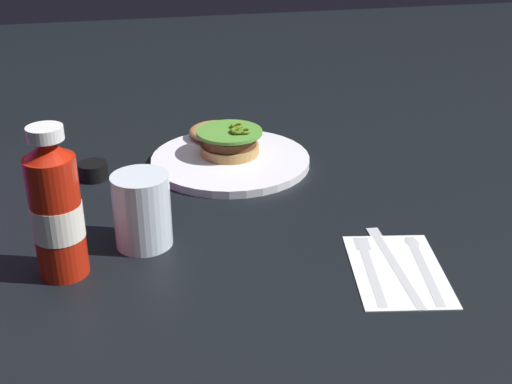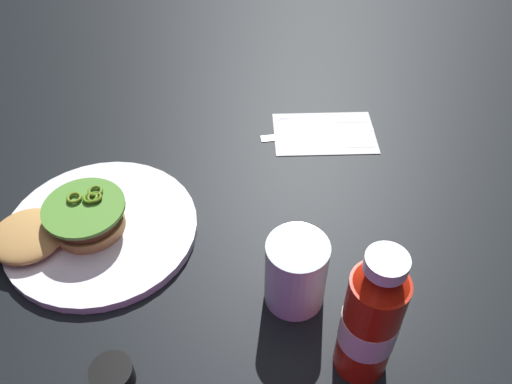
{
  "view_description": "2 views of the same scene",
  "coord_description": "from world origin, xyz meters",
  "px_view_note": "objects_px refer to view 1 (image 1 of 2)",
  "views": [
    {
      "loc": [
        -0.99,
        0.15,
        0.5
      ],
      "look_at": [
        -0.12,
        -0.04,
        0.07
      ],
      "focal_mm": 47.04,
      "sensor_mm": 36.0,
      "label": 1
    },
    {
      "loc": [
        0.02,
        0.53,
        0.63
      ],
      "look_at": [
        -0.1,
        0.0,
        0.09
      ],
      "focal_mm": 37.65,
      "sensor_mm": 36.0,
      "label": 2
    }
  ],
  "objects_px": {
    "napkin": "(398,270)",
    "spoon_utensil": "(419,256)",
    "burger_sandwich": "(225,138)",
    "ketchup_bottle": "(56,210)",
    "water_glass": "(142,210)",
    "condiment_cup": "(93,171)",
    "butter_knife": "(391,257)",
    "fork_utensil": "(369,261)",
    "dinner_plate": "(230,161)"
  },
  "relations": [
    {
      "from": "water_glass",
      "to": "butter_knife",
      "type": "height_order",
      "value": "water_glass"
    },
    {
      "from": "dinner_plate",
      "to": "spoon_utensil",
      "type": "distance_m",
      "value": 0.43
    },
    {
      "from": "dinner_plate",
      "to": "burger_sandwich",
      "type": "relative_size",
      "value": 1.45
    },
    {
      "from": "dinner_plate",
      "to": "spoon_utensil",
      "type": "xyz_separation_m",
      "value": [
        -0.39,
        -0.2,
        -0.0
      ]
    },
    {
      "from": "water_glass",
      "to": "spoon_utensil",
      "type": "relative_size",
      "value": 0.61
    },
    {
      "from": "napkin",
      "to": "spoon_utensil",
      "type": "height_order",
      "value": "spoon_utensil"
    },
    {
      "from": "ketchup_bottle",
      "to": "napkin",
      "type": "bearing_deg",
      "value": -101.96
    },
    {
      "from": "napkin",
      "to": "butter_knife",
      "type": "bearing_deg",
      "value": -4.23
    },
    {
      "from": "water_glass",
      "to": "spoon_utensil",
      "type": "bearing_deg",
      "value": -108.88
    },
    {
      "from": "spoon_utensil",
      "to": "condiment_cup",
      "type": "bearing_deg",
      "value": 49.9
    },
    {
      "from": "condiment_cup",
      "to": "fork_utensil",
      "type": "xyz_separation_m",
      "value": [
        -0.37,
        -0.37,
        -0.01
      ]
    },
    {
      "from": "burger_sandwich",
      "to": "ketchup_bottle",
      "type": "bearing_deg",
      "value": 141.71
    },
    {
      "from": "burger_sandwich",
      "to": "butter_knife",
      "type": "relative_size",
      "value": 0.95
    },
    {
      "from": "burger_sandwich",
      "to": "condiment_cup",
      "type": "relative_size",
      "value": 3.84
    },
    {
      "from": "fork_utensil",
      "to": "napkin",
      "type": "bearing_deg",
      "value": -126.89
    },
    {
      "from": "ketchup_bottle",
      "to": "butter_knife",
      "type": "relative_size",
      "value": 0.99
    },
    {
      "from": "condiment_cup",
      "to": "spoon_utensil",
      "type": "distance_m",
      "value": 0.58
    },
    {
      "from": "ketchup_bottle",
      "to": "fork_utensil",
      "type": "height_order",
      "value": "ketchup_bottle"
    },
    {
      "from": "ketchup_bottle",
      "to": "fork_utensil",
      "type": "bearing_deg",
      "value": -99.59
    },
    {
      "from": "ketchup_bottle",
      "to": "butter_knife",
      "type": "bearing_deg",
      "value": -98.6
    },
    {
      "from": "condiment_cup",
      "to": "napkin",
      "type": "xyz_separation_m",
      "value": [
        -0.4,
        -0.4,
        -0.01
      ]
    },
    {
      "from": "butter_knife",
      "to": "burger_sandwich",
      "type": "bearing_deg",
      "value": 20.47
    },
    {
      "from": "water_glass",
      "to": "dinner_plate",
      "type": "bearing_deg",
      "value": -34.26
    },
    {
      "from": "butter_knife",
      "to": "fork_utensil",
      "type": "xyz_separation_m",
      "value": [
        -0.0,
        0.03,
        0.0
      ]
    },
    {
      "from": "burger_sandwich",
      "to": "butter_knife",
      "type": "distance_m",
      "value": 0.46
    },
    {
      "from": "napkin",
      "to": "condiment_cup",
      "type": "bearing_deg",
      "value": 45.54
    },
    {
      "from": "water_glass",
      "to": "spoon_utensil",
      "type": "xyz_separation_m",
      "value": [
        -0.13,
        -0.37,
        -0.05
      ]
    },
    {
      "from": "butter_knife",
      "to": "spoon_utensil",
      "type": "bearing_deg",
      "value": -97.74
    },
    {
      "from": "butter_knife",
      "to": "ketchup_bottle",
      "type": "bearing_deg",
      "value": 81.4
    },
    {
      "from": "butter_knife",
      "to": "dinner_plate",
      "type": "bearing_deg",
      "value": 22.61
    },
    {
      "from": "burger_sandwich",
      "to": "spoon_utensil",
      "type": "relative_size",
      "value": 1.13
    },
    {
      "from": "condiment_cup",
      "to": "butter_knife",
      "type": "relative_size",
      "value": 0.25
    },
    {
      "from": "burger_sandwich",
      "to": "water_glass",
      "type": "height_order",
      "value": "water_glass"
    },
    {
      "from": "fork_utensil",
      "to": "ketchup_bottle",
      "type": "bearing_deg",
      "value": 80.41
    },
    {
      "from": "dinner_plate",
      "to": "burger_sandwich",
      "type": "xyz_separation_m",
      "value": [
        0.05,
        0.0,
        0.03
      ]
    },
    {
      "from": "condiment_cup",
      "to": "dinner_plate",
      "type": "bearing_deg",
      "value": -87.68
    },
    {
      "from": "burger_sandwich",
      "to": "spoon_utensil",
      "type": "xyz_separation_m",
      "value": [
        -0.43,
        -0.2,
        -0.03
      ]
    },
    {
      "from": "spoon_utensil",
      "to": "fork_utensil",
      "type": "bearing_deg",
      "value": 87.4
    },
    {
      "from": "burger_sandwich",
      "to": "condiment_cup",
      "type": "distance_m",
      "value": 0.25
    },
    {
      "from": "burger_sandwich",
      "to": "spoon_utensil",
      "type": "bearing_deg",
      "value": -155.29
    },
    {
      "from": "ketchup_bottle",
      "to": "burger_sandwich",
      "type": "bearing_deg",
      "value": -38.29
    },
    {
      "from": "butter_knife",
      "to": "condiment_cup",
      "type": "bearing_deg",
      "value": 47.66
    },
    {
      "from": "dinner_plate",
      "to": "fork_utensil",
      "type": "relative_size",
      "value": 1.67
    },
    {
      "from": "ketchup_bottle",
      "to": "napkin",
      "type": "xyz_separation_m",
      "value": [
        -0.09,
        -0.44,
        -0.09
      ]
    },
    {
      "from": "ketchup_bottle",
      "to": "fork_utensil",
      "type": "distance_m",
      "value": 0.43
    },
    {
      "from": "water_glass",
      "to": "condiment_cup",
      "type": "relative_size",
      "value": 2.07
    },
    {
      "from": "burger_sandwich",
      "to": "condiment_cup",
      "type": "bearing_deg",
      "value": 103.32
    },
    {
      "from": "condiment_cup",
      "to": "butter_knife",
      "type": "xyz_separation_m",
      "value": [
        -0.37,
        -0.41,
        -0.01
      ]
    },
    {
      "from": "condiment_cup",
      "to": "napkin",
      "type": "bearing_deg",
      "value": -134.46
    },
    {
      "from": "water_glass",
      "to": "napkin",
      "type": "bearing_deg",
      "value": -114.17
    }
  ]
}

